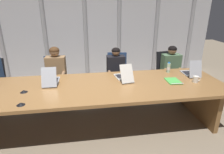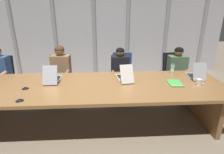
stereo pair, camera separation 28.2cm
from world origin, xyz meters
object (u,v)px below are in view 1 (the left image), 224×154
(laptop_left_mid, at_px, (51,80))
(laptop_center, at_px, (123,76))
(person_center, at_px, (116,71))
(spiral_notepad, at_px, (173,81))
(water_bottle_primary, at_px, (169,68))
(office_chair_right_mid, at_px, (167,78))
(person_right_mid, at_px, (172,68))
(conference_mic_right_side, at_px, (24,91))
(office_chair_center, at_px, (117,80))
(laptop_right_mid, at_px, (191,72))
(coffee_mug_near, at_px, (196,79))
(conference_mic_middle, at_px, (21,104))
(person_left_mid, at_px, (56,72))
(office_chair_left_mid, at_px, (57,84))

(laptop_left_mid, distance_m, laptop_center, 1.23)
(person_center, bearing_deg, spiral_notepad, 40.20)
(laptop_left_mid, height_order, water_bottle_primary, laptop_left_mid)
(office_chair_right_mid, xyz_separation_m, person_right_mid, (0.01, -0.16, 0.29))
(conference_mic_right_side, bearing_deg, spiral_notepad, 1.51)
(office_chair_center, bearing_deg, laptop_right_mid, 62.23)
(office_chair_right_mid, relative_size, coffee_mug_near, 7.08)
(laptop_right_mid, distance_m, conference_mic_middle, 2.89)
(laptop_right_mid, bearing_deg, conference_mic_right_side, 99.49)
(office_chair_center, height_order, coffee_mug_near, office_chair_center)
(laptop_left_mid, xyz_separation_m, water_bottle_primary, (2.16, 0.21, 0.03))
(person_center, xyz_separation_m, conference_mic_middle, (-1.53, -1.43, 0.12))
(person_left_mid, relative_size, coffee_mug_near, 8.84)
(conference_mic_right_side, bearing_deg, office_chair_right_mid, 22.78)
(laptop_right_mid, xyz_separation_m, person_center, (-1.28, 0.72, -0.16))
(laptop_center, xyz_separation_m, water_bottle_primary, (0.93, 0.21, 0.03))
(spiral_notepad, bearing_deg, conference_mic_middle, -166.03)
(laptop_left_mid, height_order, coffee_mug_near, laptop_left_mid)
(laptop_right_mid, relative_size, coffee_mug_near, 3.17)
(office_chair_right_mid, xyz_separation_m, spiral_notepad, (-0.43, -1.13, 0.39))
(laptop_center, distance_m, office_chair_center, 0.98)
(coffee_mug_near, bearing_deg, person_right_mid, 85.15)
(laptop_right_mid, bearing_deg, person_center, 63.95)
(water_bottle_primary, distance_m, coffee_mug_near, 0.60)
(person_left_mid, height_order, person_center, person_left_mid)
(office_chair_right_mid, distance_m, person_left_mid, 2.53)
(person_left_mid, xyz_separation_m, person_right_mid, (2.52, -0.01, -0.04))
(person_right_mid, xyz_separation_m, conference_mic_middle, (-2.79, -1.44, 0.12))
(office_chair_left_mid, relative_size, conference_mic_right_side, 8.61)
(office_chair_left_mid, xyz_separation_m, conference_mic_right_side, (-0.31, -1.19, 0.40))
(person_left_mid, distance_m, conference_mic_right_side, 1.09)
(laptop_left_mid, bearing_deg, conference_mic_right_side, 131.07)
(conference_mic_right_side, bearing_deg, conference_mic_middle, -80.69)
(office_chair_right_mid, height_order, conference_mic_right_side, office_chair_right_mid)
(laptop_center, distance_m, conference_mic_right_side, 1.62)
(office_chair_left_mid, bearing_deg, person_right_mid, 79.42)
(office_chair_center, bearing_deg, spiral_notepad, 42.13)
(laptop_right_mid, distance_m, office_chair_right_mid, 0.99)
(laptop_center, distance_m, person_center, 0.73)
(conference_mic_right_side, bearing_deg, person_center, 32.85)
(office_chair_right_mid, distance_m, coffee_mug_near, 1.30)
(laptop_center, xyz_separation_m, office_chair_right_mid, (1.25, 0.88, -0.44))
(laptop_left_mid, relative_size, office_chair_left_mid, 0.50)
(coffee_mug_near, bearing_deg, office_chair_left_mid, 153.57)
(person_right_mid, bearing_deg, spiral_notepad, -24.75)
(laptop_left_mid, xyz_separation_m, spiral_notepad, (2.05, -0.25, -0.05))
(office_chair_center, bearing_deg, conference_mic_middle, -36.63)
(laptop_center, xyz_separation_m, coffee_mug_near, (1.18, -0.34, -0.00))
(office_chair_right_mid, bearing_deg, conference_mic_middle, -68.86)
(office_chair_right_mid, xyz_separation_m, person_center, (-1.25, -0.16, 0.28))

